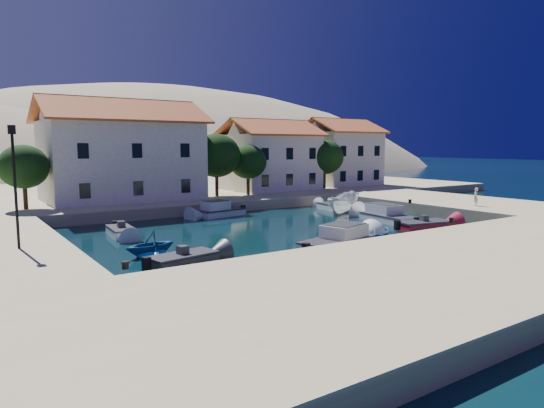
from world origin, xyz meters
The scene contains 22 objects.
ground centered at (0.00, 0.00, 0.00)m, with size 400.00×400.00×0.00m, color black.
quay_south centered at (0.00, -6.00, 0.50)m, with size 52.00×12.00×1.00m, color tan.
quay_east centered at (20.50, 10.00, 0.50)m, with size 11.00×20.00×1.00m, color tan.
quay_north centered at (2.00, 38.00, 0.50)m, with size 80.00×36.00×1.00m, color tan.
hills centered at (20.64, 123.62, -23.40)m, with size 254.00×176.00×99.00m.
building_left centered at (-6.00, 28.00, 5.94)m, with size 14.70×9.45×9.70m.
building_mid centered at (12.00, 29.00, 5.22)m, with size 10.50×8.40×8.30m.
building_right centered at (24.00, 30.00, 5.47)m, with size 9.45×8.40×8.80m.
trees centered at (4.51, 25.46, 4.84)m, with size 37.30×5.30×6.45m.
lamppost centered at (-17.50, 8.00, 4.75)m, with size 0.35×0.25×6.22m.
bollards centered at (2.80, 3.87, 1.15)m, with size 29.36×9.56×0.30m.
motorboat_grey_sw centered at (-10.42, 3.68, 0.30)m, with size 3.86×2.24×1.25m.
cabin_cruiser_south centered at (-0.94, 2.35, 0.48)m, with size 5.67×3.47×1.60m.
rowboat_south centered at (2.28, 3.17, 0.00)m, with size 3.90×5.46×1.13m, color #19528C.
motorboat_red_se centered at (9.08, 3.93, 0.29)m, with size 4.41×2.62×1.25m.
cabin_cruiser_east centered at (9.48, 7.68, 0.48)m, with size 2.68×5.46×1.60m.
boat_east centered at (9.82, 13.60, 0.00)m, with size 2.01×5.35×2.07m, color silver.
motorboat_white_ne centered at (10.65, 16.23, 0.30)m, with size 2.05×3.43×1.25m.
rowboat_west centered at (-10.99, 6.85, 0.00)m, with size 2.60×3.02×1.59m, color #19528C.
motorboat_white_west centered at (-10.55, 13.78, 0.30)m, with size 1.75×3.49×1.25m.
cabin_cruiser_north centered at (-0.29, 18.41, 0.48)m, with size 4.56×2.50×1.60m.
pedestrian centered at (17.82, 5.45, 1.80)m, with size 0.58×0.38×1.60m, color beige.
Camera 1 is at (-20.39, -19.34, 6.20)m, focal length 32.00 mm.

